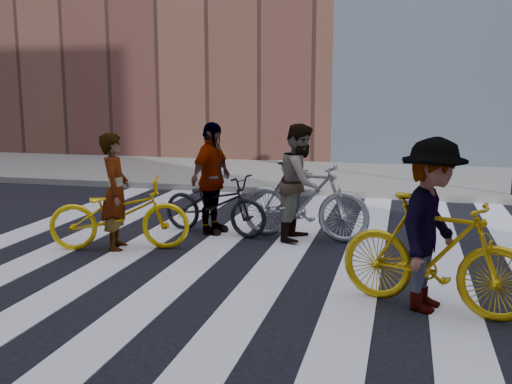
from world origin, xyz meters
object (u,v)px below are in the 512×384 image
at_px(bike_yellow_left, 119,214).
at_px(rider_rear, 211,179).
at_px(bike_yellow_right, 435,254).
at_px(bike_silver_mid, 304,200).
at_px(bike_dark_rear, 215,204).
at_px(rider_left, 115,192).
at_px(rider_right, 431,225).
at_px(rider_mid, 301,182).

relative_size(bike_yellow_left, rider_rear, 1.12).
xyz_separation_m(bike_yellow_right, rider_rear, (-3.36, 2.67, 0.29)).
xyz_separation_m(bike_silver_mid, bike_yellow_right, (1.85, -2.66, -0.00)).
height_order(bike_silver_mid, bike_dark_rear, bike_silver_mid).
bearing_deg(bike_dark_rear, rider_left, 151.08).
bearing_deg(bike_yellow_right, bike_dark_rear, 70.15).
bearing_deg(rider_left, rider_right, -125.95).
distance_m(rider_mid, rider_rear, 1.46).
xyz_separation_m(rider_mid, rider_right, (1.85, -2.66, 0.02)).
bearing_deg(bike_yellow_right, rider_rear, 70.57).
height_order(bike_yellow_right, rider_rear, rider_rear).
xyz_separation_m(bike_yellow_right, rider_left, (-4.43, 1.43, 0.23)).
bearing_deg(bike_yellow_left, rider_left, 72.12).
bearing_deg(bike_yellow_left, rider_rear, -56.94).
xyz_separation_m(bike_silver_mid, bike_dark_rear, (-1.46, 0.02, -0.13)).
relative_size(bike_silver_mid, rider_rear, 1.14).
xyz_separation_m(bike_dark_rear, rider_rear, (-0.05, 0.00, 0.42)).
distance_m(bike_yellow_left, bike_yellow_right, 4.60).
bearing_deg(rider_right, rider_left, 90.97).
relative_size(bike_silver_mid, rider_mid, 1.14).
bearing_deg(bike_yellow_right, rider_mid, 54.61).
distance_m(bike_dark_rear, rider_rear, 0.42).
bearing_deg(rider_mid, bike_yellow_left, 123.56).
xyz_separation_m(bike_silver_mid, rider_left, (-2.58, -1.23, 0.23)).
height_order(bike_yellow_left, bike_yellow_right, bike_yellow_right).
relative_size(bike_silver_mid, bike_yellow_right, 1.00).
relative_size(bike_yellow_left, rider_mid, 1.12).
bearing_deg(bike_silver_mid, rider_mid, 97.13).
distance_m(rider_left, rider_right, 4.60).
height_order(bike_yellow_right, rider_mid, rider_mid).
distance_m(bike_silver_mid, rider_right, 3.22).
height_order(rider_left, rider_mid, rider_mid).
xyz_separation_m(bike_yellow_left, rider_mid, (2.48, 1.23, 0.37)).
bearing_deg(bike_yellow_right, bike_silver_mid, 53.89).
relative_size(rider_left, rider_mid, 0.94).
relative_size(bike_dark_rear, rider_left, 1.09).
distance_m(bike_yellow_left, rider_right, 4.57).
height_order(bike_yellow_right, bike_dark_rear, bike_yellow_right).
xyz_separation_m(rider_right, rider_rear, (-3.31, 2.67, -0.02)).
xyz_separation_m(bike_yellow_right, rider_right, (-0.05, 0.00, 0.30)).
bearing_deg(bike_dark_rear, bike_yellow_left, 152.38).
bearing_deg(rider_right, rider_mid, 53.89).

